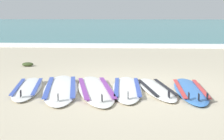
# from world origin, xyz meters

# --- Properties ---
(ground_plane) EXTENTS (80.00, 80.00, 0.00)m
(ground_plane) POSITION_xyz_m (0.00, 0.00, 0.00)
(ground_plane) COLOR #C1B599
(sea) EXTENTS (80.00, 60.00, 0.10)m
(sea) POSITION_xyz_m (0.00, 37.38, 0.05)
(sea) COLOR teal
(sea) RESTS_ON ground
(wave_foam_strip) EXTENTS (80.00, 0.92, 0.11)m
(wave_foam_strip) POSITION_xyz_m (0.00, 7.84, 0.06)
(wave_foam_strip) COLOR white
(wave_foam_strip) RESTS_ON ground
(surfboard_0) EXTENTS (0.84, 2.06, 0.18)m
(surfboard_0) POSITION_xyz_m (-1.90, -0.19, 0.04)
(surfboard_0) COLOR white
(surfboard_0) RESTS_ON ground
(surfboard_1) EXTENTS (1.07, 2.63, 0.18)m
(surfboard_1) POSITION_xyz_m (-1.26, -0.18, 0.04)
(surfboard_1) COLOR white
(surfboard_1) RESTS_ON ground
(surfboard_2) EXTENTS (1.14, 2.57, 0.18)m
(surfboard_2) POSITION_xyz_m (-0.59, -0.22, 0.04)
(surfboard_2) COLOR silver
(surfboard_2) RESTS_ON ground
(surfboard_3) EXTENTS (0.62, 2.22, 0.18)m
(surfboard_3) POSITION_xyz_m (0.00, -0.11, 0.04)
(surfboard_3) COLOR white
(surfboard_3) RESTS_ON ground
(surfboard_4) EXTENTS (0.87, 2.00, 0.18)m
(surfboard_4) POSITION_xyz_m (0.55, -0.12, 0.04)
(surfboard_4) COLOR white
(surfboard_4) RESTS_ON ground
(surfboard_5) EXTENTS (0.58, 2.16, 0.18)m
(surfboard_5) POSITION_xyz_m (1.17, -0.19, 0.04)
(surfboard_5) COLOR #3875CC
(surfboard_5) RESTS_ON ground
(seaweed_clump_near_shoreline) EXTENTS (0.31, 0.25, 0.11)m
(seaweed_clump_near_shoreline) POSITION_xyz_m (-2.78, 2.53, 0.05)
(seaweed_clump_near_shoreline) COLOR #384723
(seaweed_clump_near_shoreline) RESTS_ON ground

